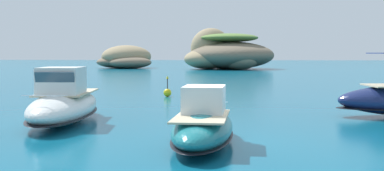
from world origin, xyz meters
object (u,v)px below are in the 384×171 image
at_px(islet_small, 125,59).
at_px(motorboat_white, 64,104).
at_px(channel_buoy, 167,92).
at_px(islet_large, 224,54).
at_px(motorboat_teal, 203,125).

height_order(islet_small, motorboat_white, islet_small).
xyz_separation_m(motorboat_white, channel_buoy, (2.73, 13.70, -0.49)).
bearing_deg(islet_large, motorboat_white, -93.91).
relative_size(islet_large, motorboat_white, 2.47).
distance_m(motorboat_white, channel_buoy, 13.98).
distance_m(islet_large, motorboat_teal, 81.40).
bearing_deg(channel_buoy, islet_large, 87.72).
distance_m(islet_small, motorboat_teal, 87.78).
height_order(motorboat_teal, motorboat_white, motorboat_white).
bearing_deg(islet_small, islet_large, -10.35).
xyz_separation_m(motorboat_teal, channel_buoy, (-3.76, 18.48, -0.32)).
bearing_deg(motorboat_white, islet_large, 86.09).
xyz_separation_m(islet_small, motorboat_white, (15.10, -80.30, -1.05)).
height_order(islet_large, motorboat_white, islet_large).
height_order(motorboat_teal, channel_buoy, motorboat_teal).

